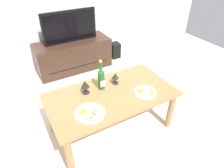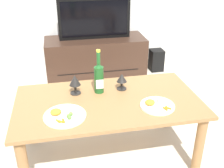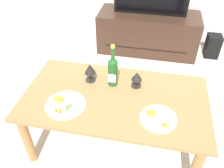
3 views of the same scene
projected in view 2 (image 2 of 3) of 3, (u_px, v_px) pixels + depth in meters
The scene contains 10 objects.
ground_plane at pixel (109, 155), 2.23m from camera, with size 6.40×6.40×0.00m, color beige.
dining_table at pixel (108, 110), 2.04m from camera, with size 1.35×0.74×0.52m.
tv_stand at pixel (96, 57), 3.52m from camera, with size 1.26×0.49×0.51m.
tv_screen at pixel (95, 18), 3.29m from camera, with size 0.88×0.05×0.50m.
floor_speaker at pixel (156, 60), 3.72m from camera, with size 0.17×0.17×0.29m, color black.
wine_bottle at pixel (99, 77), 2.06m from camera, with size 0.07×0.07×0.34m.
goblet_left at pixel (75, 81), 2.05m from camera, with size 0.09×0.09×0.15m.
goblet_right at pixel (122, 79), 2.12m from camera, with size 0.08×0.08×0.13m.
dinner_plate_left at pixel (64, 115), 1.80m from camera, with size 0.28×0.28×0.05m.
dinner_plate_right at pixel (157, 105), 1.91m from camera, with size 0.24×0.24×0.05m.
Camera 2 is at (-0.32, -1.71, 1.52)m, focal length 43.59 mm.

